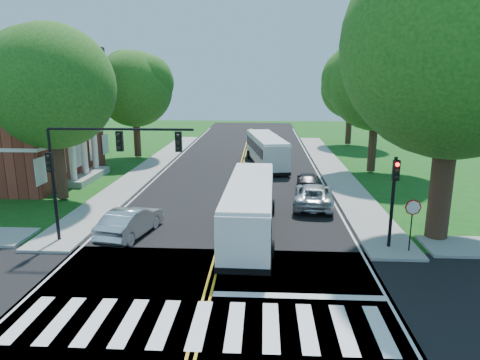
# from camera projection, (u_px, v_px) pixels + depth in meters

# --- Properties ---
(ground) EXTENTS (140.00, 140.00, 0.00)m
(ground) POSITION_uv_depth(u_px,v_px,m) (202.00, 316.00, 14.91)
(ground) COLOR #134B12
(ground) RESTS_ON ground
(road) EXTENTS (14.00, 96.00, 0.01)m
(road) POSITION_uv_depth(u_px,v_px,m) (236.00, 188.00, 32.38)
(road) COLOR black
(road) RESTS_ON ground
(cross_road) EXTENTS (60.00, 12.00, 0.01)m
(cross_road) POSITION_uv_depth(u_px,v_px,m) (202.00, 316.00, 14.90)
(cross_road) COLOR black
(cross_road) RESTS_ON ground
(center_line) EXTENTS (0.36, 70.00, 0.01)m
(center_line) POSITION_uv_depth(u_px,v_px,m) (239.00, 176.00, 36.26)
(center_line) COLOR gold
(center_line) RESTS_ON road
(edge_line_w) EXTENTS (0.12, 70.00, 0.01)m
(edge_line_w) POSITION_uv_depth(u_px,v_px,m) (160.00, 175.00, 36.63)
(edge_line_w) COLOR silver
(edge_line_w) RESTS_ON road
(edge_line_e) EXTENTS (0.12, 70.00, 0.01)m
(edge_line_e) POSITION_uv_depth(u_px,v_px,m) (319.00, 177.00, 35.89)
(edge_line_e) COLOR silver
(edge_line_e) RESTS_ON road
(crosswalk) EXTENTS (12.60, 3.00, 0.01)m
(crosswalk) POSITION_uv_depth(u_px,v_px,m) (200.00, 324.00, 14.42)
(crosswalk) COLOR silver
(crosswalk) RESTS_ON road
(stop_bar) EXTENTS (6.60, 0.40, 0.01)m
(stop_bar) POSITION_uv_depth(u_px,v_px,m) (299.00, 296.00, 16.26)
(stop_bar) COLOR silver
(stop_bar) RESTS_ON road
(sidewalk_nw) EXTENTS (2.60, 40.00, 0.15)m
(sidewalk_nw) POSITION_uv_depth(u_px,v_px,m) (151.00, 167.00, 39.61)
(sidewalk_nw) COLOR gray
(sidewalk_nw) RESTS_ON ground
(sidewalk_ne) EXTENTS (2.60, 40.00, 0.15)m
(sidewalk_ne) POSITION_uv_depth(u_px,v_px,m) (332.00, 169.00, 38.71)
(sidewalk_ne) COLOR gray
(sidewalk_ne) RESTS_ON ground
(tree_ne_big) EXTENTS (10.80, 10.80, 14.91)m
(tree_ne_big) POSITION_uv_depth(u_px,v_px,m) (457.00, 44.00, 19.83)
(tree_ne_big) COLOR #351E15
(tree_ne_big) RESTS_ON ground
(tree_west_near) EXTENTS (8.00, 8.00, 11.40)m
(tree_west_near) POSITION_uv_depth(u_px,v_px,m) (52.00, 87.00, 27.37)
(tree_west_near) COLOR #351E15
(tree_west_near) RESTS_ON ground
(tree_west_far) EXTENTS (7.60, 7.60, 10.67)m
(tree_west_far) POSITION_uv_depth(u_px,v_px,m) (134.00, 89.00, 43.00)
(tree_west_far) COLOR #351E15
(tree_west_far) RESTS_ON ground
(tree_east_mid) EXTENTS (8.40, 8.40, 11.93)m
(tree_east_mid) POSITION_uv_depth(u_px,v_px,m) (377.00, 81.00, 35.75)
(tree_east_mid) COLOR #351E15
(tree_east_mid) RESTS_ON ground
(tree_east_far) EXTENTS (7.20, 7.20, 10.34)m
(tree_east_far) POSITION_uv_depth(u_px,v_px,m) (351.00, 88.00, 51.47)
(tree_east_far) COLOR #351E15
(tree_east_far) RESTS_ON ground
(signal_nw) EXTENTS (7.15, 0.46, 5.66)m
(signal_nw) POSITION_uv_depth(u_px,v_px,m) (98.00, 158.00, 20.44)
(signal_nw) COLOR black
(signal_nw) RESTS_ON ground
(signal_ne) EXTENTS (0.30, 0.46, 4.40)m
(signal_ne) POSITION_uv_depth(u_px,v_px,m) (394.00, 190.00, 20.02)
(signal_ne) COLOR black
(signal_ne) RESTS_ON ground
(stop_sign) EXTENTS (0.76, 0.08, 2.53)m
(stop_sign) POSITION_uv_depth(u_px,v_px,m) (413.00, 213.00, 19.75)
(stop_sign) COLOR black
(stop_sign) RESTS_ON ground
(bus_lead) EXTENTS (2.82, 10.87, 2.79)m
(bus_lead) POSITION_uv_depth(u_px,v_px,m) (250.00, 206.00, 22.58)
(bus_lead) COLOR silver
(bus_lead) RESTS_ON road
(bus_follow) EXTENTS (4.15, 11.08, 2.80)m
(bus_follow) POSITION_uv_depth(u_px,v_px,m) (266.00, 150.00, 40.32)
(bus_follow) COLOR silver
(bus_follow) RESTS_ON road
(hatchback) EXTENTS (2.55, 4.87, 1.53)m
(hatchback) POSITION_uv_depth(u_px,v_px,m) (131.00, 222.00, 22.34)
(hatchback) COLOR silver
(hatchback) RESTS_ON road
(suv) EXTENTS (3.02, 5.52, 1.47)m
(suv) POSITION_uv_depth(u_px,v_px,m) (314.00, 195.00, 27.55)
(suv) COLOR silver
(suv) RESTS_ON road
(dark_sedan) EXTENTS (2.06, 4.19, 1.17)m
(dark_sedan) POSITION_uv_depth(u_px,v_px,m) (308.00, 181.00, 32.07)
(dark_sedan) COLOR black
(dark_sedan) RESTS_ON road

